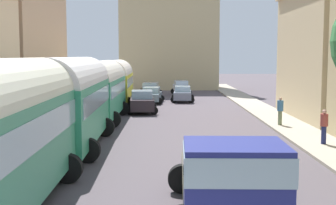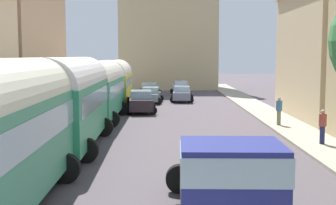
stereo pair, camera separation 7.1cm
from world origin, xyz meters
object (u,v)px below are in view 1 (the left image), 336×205
Objects in this scene: pedestrian_2 at (278,110)px; cargo_truck_0 at (226,179)px; car_3 at (150,95)px; parked_bus_0 at (1,128)px; parked_bus_2 at (98,88)px; car_4 at (149,89)px; car_0 at (181,94)px; parked_bus_3 at (114,81)px; car_2 at (140,102)px; pedestrian_1 at (322,126)px; parked_bus_1 at (70,98)px; car_1 at (179,88)px.

cargo_truck_0 is at bearing -108.02° from pedestrian_2.
car_3 is at bearing 95.62° from cargo_truck_0.
cargo_truck_0 is (5.98, -1.00, -1.14)m from parked_bus_0.
parked_bus_2 is 19.35m from car_4.
parked_bus_0 reaches higher than car_4.
parked_bus_0 is 31.43m from car_0.
car_0 is (5.86, 30.84, -1.63)m from parked_bus_0.
parked_bus_3 is at bearing 90.00° from parked_bus_0.
parked_bus_2 is 2.32× the size of car_4.
car_4 is at bearing 86.01° from parked_bus_0.
car_2 is 16.15m from pedestrian_1.
pedestrian_1 is at bearing 37.87° from parked_bus_0.
car_0 is 0.98× the size of car_2.
parked_bus_0 is 1.19× the size of parked_bus_3.
car_2 is (2.49, 13.39, -1.52)m from parked_bus_1.
parked_bus_3 is (-0.00, 27.00, -0.20)m from parked_bus_0.
parked_bus_0 is 2.40× the size of car_4.
pedestrian_2 is at bearing -60.03° from car_3.
parked_bus_2 is 5.24× the size of pedestrian_1.
parked_bus_1 reaches higher than pedestrian_2.
pedestrian_2 reaches higher than car_4.
car_3 is (0.48, 7.24, -0.11)m from car_2.
parked_bus_0 reaches higher than car_3.
pedestrian_1 is 0.97× the size of pedestrian_2.
car_1 is at bearing 81.27° from parked_bus_0.
car_0 is 0.98× the size of car_3.
parked_bus_2 is 1.14× the size of parked_bus_3.
car_1 is at bearing 78.68° from parked_bus_1.
parked_bus_3 is 1.21× the size of cargo_truck_0.
cargo_truck_0 is 11.83m from pedestrian_1.
parked_bus_3 reaches higher than car_2.
parked_bus_2 is (-0.00, 18.00, -0.17)m from parked_bus_0.
parked_bus_2 is at bearing 90.00° from parked_bus_1.
car_3 is (2.97, 20.63, -1.62)m from parked_bus_1.
parked_bus_2 reaches higher than car_1.
parked_bus_2 is 21.54m from car_1.
cargo_truck_0 is 1.74× the size of car_1.
cargo_truck_0 is 23.64m from car_2.
parked_bus_2 reaches higher than car_4.
pedestrian_2 reaches higher than car_3.
pedestrian_2 reaches higher than pedestrian_1.
cargo_truck_0 is at bearing -89.93° from car_1.
car_2 is 2.32× the size of pedestrian_1.
car_2 is at bearing -90.38° from car_4.
parked_bus_3 reaches higher than pedestrian_2.
car_0 is at bearing 79.25° from parked_bus_0.
cargo_truck_0 is 1.62× the size of car_3.
parked_bus_1 is 2.44× the size of car_4.
parked_bus_1 is at bearing -151.01° from pedestrian_2.
car_4 is 29.39m from pedestrian_1.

